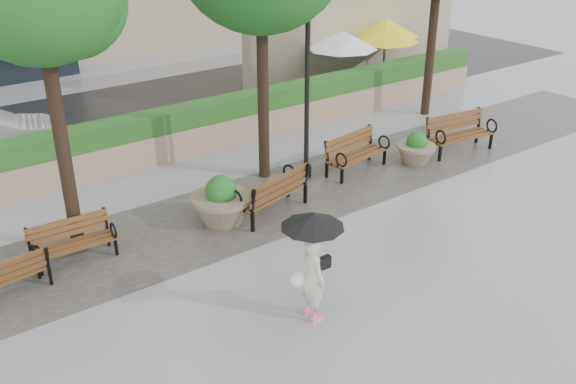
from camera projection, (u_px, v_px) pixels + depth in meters
ground at (332, 263)px, 12.86m from camera, size 100.00×100.00×0.00m
cobble_strip at (250, 208)px, 15.04m from camera, size 28.00×3.20×0.01m
hedge_wall at (170, 134)px, 17.66m from camera, size 24.00×0.80×1.35m
cafe_wall at (357, 27)px, 24.34m from camera, size 10.00×0.60×4.00m
cafe_hedge at (385, 81)px, 23.14m from camera, size 8.00×0.50×0.90m
asphalt_street at (115, 118)px, 20.86m from camera, size 40.00×7.00×0.00m
bench_0 at (7, 284)px, 11.76m from camera, size 1.59×0.78×0.82m
bench_1 at (74, 250)px, 12.81m from camera, size 1.66×0.71×0.88m
bench_2 at (271, 202)px, 14.67m from camera, size 2.05×1.20×1.03m
bench_3 at (356, 161)px, 16.89m from camera, size 1.94×1.01×0.99m
bench_4 at (459, 141)px, 18.12m from camera, size 2.07×1.03×1.07m
planter_left at (222, 205)px, 14.24m from camera, size 1.35×1.35×1.13m
planter_right at (416, 151)px, 17.38m from camera, size 1.07×1.07×0.89m
lamppost at (307, 106)px, 15.85m from camera, size 0.28×0.28×4.33m
patio_umb_white at (342, 40)px, 22.24m from camera, size 2.50×2.50×2.30m
patio_umb_yellow_a at (385, 33)px, 23.33m from camera, size 2.50×2.50×2.30m
patio_umb_yellow_b at (386, 28)px, 24.17m from camera, size 2.50×2.50×2.30m
pedestrian at (313, 256)px, 10.79m from camera, size 1.08×1.08×1.99m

